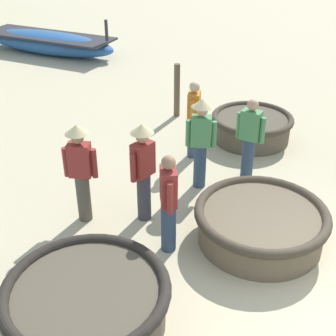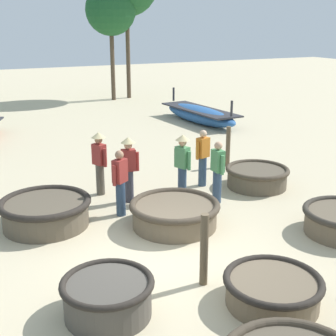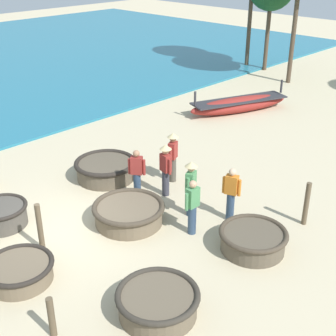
{
  "view_description": "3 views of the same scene",
  "coord_description": "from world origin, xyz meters",
  "px_view_note": "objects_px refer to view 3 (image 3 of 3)",
  "views": [
    {
      "loc": [
        -4.64,
        -0.09,
        4.53
      ],
      "look_at": [
        0.73,
        2.93,
        0.95
      ],
      "focal_mm": 50.0,
      "sensor_mm": 36.0,
      "label": 1
    },
    {
      "loc": [
        -3.32,
        -7.07,
        4.35
      ],
      "look_at": [
        1.66,
        3.29,
        0.74
      ],
      "focal_mm": 50.0,
      "sensor_mm": 36.0,
      "label": 2
    },
    {
      "loc": [
        9.4,
        -5.66,
        7.02
      ],
      "look_at": [
        0.89,
        3.04,
        1.11
      ],
      "focal_mm": 50.0,
      "sensor_mm": 36.0,
      "label": 3
    }
  ],
  "objects_px": {
    "mooring_post_shoreline": "(51,317)",
    "mooring_post_mid_beach": "(306,204)",
    "fisherman_by_coracle": "(166,167)",
    "fisherman_standing_left": "(137,173)",
    "coracle_nearest": "(253,239)",
    "fisherman_crouching": "(192,206)",
    "mooring_post_inland": "(40,227)",
    "coracle_weathered": "(158,302)",
    "fisherman_with_hat": "(173,154)",
    "long_boat_ochre_hull": "(239,104)",
    "fisherman_standing_right": "(231,193)",
    "coracle_far_left": "(106,169)",
    "coracle_upturned": "(129,213)",
    "fisherman_hauling": "(191,185)",
    "coracle_beside_post": "(19,271)",
    "coracle_front_left": "(1,214)"
  },
  "relations": [
    {
      "from": "mooring_post_shoreline",
      "to": "mooring_post_mid_beach",
      "type": "xyz_separation_m",
      "value": [
        1.46,
        7.1,
        0.17
      ]
    },
    {
      "from": "fisherman_by_coracle",
      "to": "fisherman_standing_left",
      "type": "distance_m",
      "value": 0.88
    },
    {
      "from": "coracle_nearest",
      "to": "fisherman_crouching",
      "type": "bearing_deg",
      "value": -162.26
    },
    {
      "from": "fisherman_by_coracle",
      "to": "mooring_post_inland",
      "type": "relative_size",
      "value": 1.28
    },
    {
      "from": "coracle_weathered",
      "to": "fisherman_with_hat",
      "type": "xyz_separation_m",
      "value": [
        -3.94,
        4.55,
        0.65
      ]
    },
    {
      "from": "long_boat_ochre_hull",
      "to": "fisherman_standing_right",
      "type": "bearing_deg",
      "value": -55.0
    },
    {
      "from": "fisherman_by_coracle",
      "to": "mooring_post_shoreline",
      "type": "xyz_separation_m",
      "value": [
        2.41,
        -5.6,
        -0.49
      ]
    },
    {
      "from": "fisherman_by_coracle",
      "to": "fisherman_standing_right",
      "type": "bearing_deg",
      "value": 6.61
    },
    {
      "from": "coracle_far_left",
      "to": "coracle_upturned",
      "type": "bearing_deg",
      "value": -26.07
    },
    {
      "from": "fisherman_standing_left",
      "to": "fisherman_hauling",
      "type": "relative_size",
      "value": 0.94
    },
    {
      "from": "coracle_beside_post",
      "to": "fisherman_hauling",
      "type": "height_order",
      "value": "fisherman_hauling"
    },
    {
      "from": "coracle_front_left",
      "to": "fisherman_by_coracle",
      "type": "xyz_separation_m",
      "value": [
        2.03,
        4.33,
        0.63
      ]
    },
    {
      "from": "coracle_nearest",
      "to": "fisherman_standing_right",
      "type": "distance_m",
      "value": 1.59
    },
    {
      "from": "fisherman_crouching",
      "to": "fisherman_hauling",
      "type": "height_order",
      "value": "fisherman_hauling"
    },
    {
      "from": "fisherman_hauling",
      "to": "fisherman_standing_right",
      "type": "bearing_deg",
      "value": 32.8
    },
    {
      "from": "fisherman_crouching",
      "to": "fisherman_with_hat",
      "type": "xyz_separation_m",
      "value": [
        -2.45,
        1.81,
        0.12
      ]
    },
    {
      "from": "fisherman_hauling",
      "to": "mooring_post_shoreline",
      "type": "height_order",
      "value": "fisherman_hauling"
    },
    {
      "from": "coracle_beside_post",
      "to": "coracle_upturned",
      "type": "distance_m",
      "value": 3.37
    },
    {
      "from": "coracle_far_left",
      "to": "coracle_front_left",
      "type": "xyz_separation_m",
      "value": [
        0.17,
        -3.76,
        -0.02
      ]
    },
    {
      "from": "long_boat_ochre_hull",
      "to": "mooring_post_inland",
      "type": "distance_m",
      "value": 12.39
    },
    {
      "from": "coracle_beside_post",
      "to": "mooring_post_inland",
      "type": "relative_size",
      "value": 1.23
    },
    {
      "from": "coracle_beside_post",
      "to": "mooring_post_mid_beach",
      "type": "distance_m",
      "value": 7.53
    },
    {
      "from": "mooring_post_mid_beach",
      "to": "coracle_beside_post",
      "type": "bearing_deg",
      "value": -117.16
    },
    {
      "from": "coracle_front_left",
      "to": "fisherman_standing_right",
      "type": "relative_size",
      "value": 0.92
    },
    {
      "from": "long_boat_ochre_hull",
      "to": "fisherman_by_coracle",
      "type": "distance_m",
      "value": 8.48
    },
    {
      "from": "coracle_front_left",
      "to": "fisherman_hauling",
      "type": "height_order",
      "value": "fisherman_hauling"
    },
    {
      "from": "fisherman_by_coracle",
      "to": "mooring_post_shoreline",
      "type": "bearing_deg",
      "value": -66.7
    },
    {
      "from": "coracle_beside_post",
      "to": "fisherman_hauling",
      "type": "relative_size",
      "value": 0.96
    },
    {
      "from": "coracle_upturned",
      "to": "fisherman_standing_left",
      "type": "distance_m",
      "value": 1.49
    },
    {
      "from": "fisherman_standing_left",
      "to": "mooring_post_inland",
      "type": "relative_size",
      "value": 1.2
    },
    {
      "from": "fisherman_standing_left",
      "to": "fisherman_hauling",
      "type": "xyz_separation_m",
      "value": [
        1.8,
        0.38,
        0.12
      ]
    },
    {
      "from": "coracle_upturned",
      "to": "mooring_post_mid_beach",
      "type": "bearing_deg",
      "value": 43.46
    },
    {
      "from": "coracle_front_left",
      "to": "mooring_post_mid_beach",
      "type": "xyz_separation_m",
      "value": [
        5.89,
        5.82,
        0.3
      ]
    },
    {
      "from": "fisherman_hauling",
      "to": "mooring_post_shoreline",
      "type": "bearing_deg",
      "value": -78.24
    },
    {
      "from": "coracle_front_left",
      "to": "mooring_post_shoreline",
      "type": "height_order",
      "value": "mooring_post_shoreline"
    },
    {
      "from": "fisherman_crouching",
      "to": "coracle_weathered",
      "type": "bearing_deg",
      "value": -61.39
    },
    {
      "from": "coracle_nearest",
      "to": "coracle_beside_post",
      "type": "bearing_deg",
      "value": -123.47
    },
    {
      "from": "mooring_post_shoreline",
      "to": "fisherman_with_hat",
      "type": "bearing_deg",
      "value": 114.31
    },
    {
      "from": "coracle_front_left",
      "to": "mooring_post_shoreline",
      "type": "xyz_separation_m",
      "value": [
        4.44,
        -1.27,
        0.13
      ]
    },
    {
      "from": "coracle_weathered",
      "to": "coracle_nearest",
      "type": "relative_size",
      "value": 1.02
    },
    {
      "from": "coracle_upturned",
      "to": "coracle_nearest",
      "type": "bearing_deg",
      "value": 22.74
    },
    {
      "from": "coracle_front_left",
      "to": "mooring_post_shoreline",
      "type": "relative_size",
      "value": 1.56
    },
    {
      "from": "coracle_far_left",
      "to": "fisherman_hauling",
      "type": "distance_m",
      "value": 3.57
    },
    {
      "from": "fisherman_crouching",
      "to": "mooring_post_shoreline",
      "type": "relative_size",
      "value": 1.69
    },
    {
      "from": "coracle_far_left",
      "to": "fisherman_standing_right",
      "type": "bearing_deg",
      "value": 10.54
    },
    {
      "from": "mooring_post_shoreline",
      "to": "mooring_post_inland",
      "type": "distance_m",
      "value": 3.02
    },
    {
      "from": "coracle_upturned",
      "to": "mooring_post_shoreline",
      "type": "relative_size",
      "value": 2.16
    },
    {
      "from": "coracle_nearest",
      "to": "fisherman_hauling",
      "type": "bearing_deg",
      "value": 176.36
    },
    {
      "from": "fisherman_standing_left",
      "to": "mooring_post_shoreline",
      "type": "bearing_deg",
      "value": -59.29
    },
    {
      "from": "mooring_post_mid_beach",
      "to": "coracle_weathered",
      "type": "bearing_deg",
      "value": -94.55
    }
  ]
}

